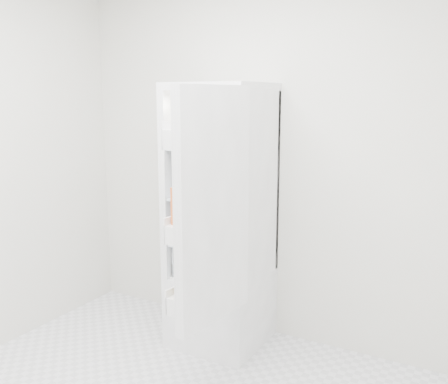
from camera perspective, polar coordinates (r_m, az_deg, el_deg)
The scene contains 19 objects.
room_walls at distance 2.21m, azimuth -11.53°, elevation 7.40°, with size 3.02×3.02×2.61m.
refrigerator at distance 3.51m, azimuth 0.02°, elevation -6.50°, with size 0.60×0.60×1.80m.
shelf_low at distance 3.43m, azimuth -0.50°, elevation -5.59°, with size 0.49×0.53×0.01m, color silver.
shelf_mid at distance 3.36m, azimuth -0.51°, elevation -0.51°, with size 0.49×0.53×0.01m, color silver.
shelf_top at distance 3.31m, azimuth -0.52°, elevation 5.10°, with size 0.49×0.53×0.01m, color silver.
crisper_left at distance 3.53m, azimuth -2.23°, elevation -7.32°, with size 0.23×0.46×0.22m, color silver, non-canonical shape.
crisper_right at distance 3.42m, azimuth 1.30°, elevation -7.96°, with size 0.23×0.46×0.22m, color silver, non-canonical shape.
condiment_jars at distance 3.26m, azimuth -1.18°, elevation 5.89°, with size 0.46×0.34×0.08m.
squeeze_bottle at distance 3.22m, azimuth 3.03°, elevation 6.55°, with size 0.05×0.05×0.17m, color white.
tub_white at distance 3.34m, azimuth -3.61°, elevation 0.41°, with size 0.15×0.15×0.10m, color white.
tub_cream at distance 3.29m, azimuth -2.08°, elevation -0.05°, with size 0.11×0.11×0.06m, color white.
tin_red at distance 3.12m, azimuth 0.31°, elevation -0.71°, with size 0.09×0.09×0.06m, color red.
foil_tray at distance 3.52m, azimuth -1.30°, elevation 0.45°, with size 0.15×0.11×0.04m, color silver.
red_cabbage at distance 3.33m, azimuth 1.79°, elevation -4.43°, with size 0.17×0.17×0.17m, color #521C4C.
bell_pepper at distance 3.37m, azimuth -3.23°, elevation -4.81°, with size 0.11×0.11×0.11m, color red.
mushroom_bowl at distance 3.56m, azimuth -1.20°, elevation -4.29°, with size 0.14×0.14×0.06m, color #97CFE1.
citrus_pile at distance 3.51m, azimuth -2.59°, elevation -7.81°, with size 0.20×0.31×0.16m.
veg_pile at distance 3.43m, azimuth 1.36°, elevation -8.73°, with size 0.16×0.30×0.10m.
fridge_door at distance 2.73m, azimuth -1.66°, elevation -2.27°, with size 0.23×0.60×1.30m.
Camera 1 is at (1.44, -1.67, 1.72)m, focal length 40.00 mm.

